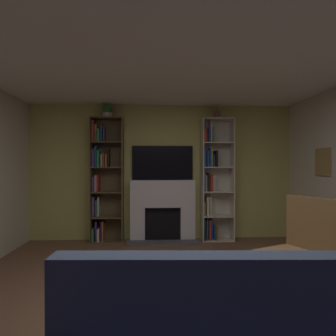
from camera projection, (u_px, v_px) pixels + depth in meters
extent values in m
plane|color=brown|center=(176.00, 326.00, 2.58)|extent=(7.43, 7.43, 0.00)
cube|color=#BFBC65|center=(162.00, 172.00, 5.69)|extent=(5.12, 0.06, 2.57)
cube|color=#A08249|center=(323.00, 162.00, 4.64)|extent=(0.03, 0.40, 0.44)
cube|color=#8F955C|center=(322.00, 162.00, 4.64)|extent=(0.01, 0.34, 0.38)
cube|color=white|center=(176.00, 29.00, 2.56)|extent=(5.12, 6.31, 0.06)
cube|color=white|center=(138.00, 224.00, 5.54)|extent=(0.27, 0.21, 0.62)
cube|color=white|center=(187.00, 223.00, 5.60)|extent=(0.27, 0.21, 0.62)
cube|color=white|center=(163.00, 194.00, 5.56)|extent=(1.21, 0.21, 0.51)
cube|color=black|center=(163.00, 223.00, 5.63)|extent=(0.67, 0.08, 0.62)
cube|color=#525058|center=(163.00, 243.00, 5.32)|extent=(1.31, 0.30, 0.03)
cube|color=black|center=(162.00, 163.00, 5.63)|extent=(1.15, 0.06, 0.64)
cube|color=brown|center=(91.00, 180.00, 5.43)|extent=(0.02, 0.32, 2.29)
cube|color=brown|center=(123.00, 180.00, 5.47)|extent=(0.02, 0.32, 2.29)
cube|color=brown|center=(108.00, 179.00, 5.60)|extent=(0.59, 0.02, 2.29)
cube|color=brown|center=(107.00, 241.00, 5.46)|extent=(0.56, 0.32, 0.02)
cube|color=#347444|center=(94.00, 234.00, 5.45)|extent=(0.04, 0.27, 0.24)
cube|color=#572A71|center=(97.00, 231.00, 5.48)|extent=(0.03, 0.22, 0.36)
cube|color=beige|center=(99.00, 234.00, 5.46)|extent=(0.04, 0.27, 0.23)
cube|color=#62266D|center=(102.00, 231.00, 5.48)|extent=(0.02, 0.22, 0.35)
cube|color=#98652D|center=(104.00, 231.00, 5.46)|extent=(0.02, 0.27, 0.37)
cube|color=brown|center=(107.00, 217.00, 5.45)|extent=(0.56, 0.32, 0.02)
cube|color=#593F74|center=(94.00, 206.00, 5.47)|extent=(0.04, 0.22, 0.37)
cube|color=#31664A|center=(97.00, 208.00, 5.49)|extent=(0.03, 0.18, 0.30)
cube|color=beige|center=(99.00, 206.00, 5.49)|extent=(0.03, 0.18, 0.36)
cube|color=brown|center=(107.00, 192.00, 5.45)|extent=(0.56, 0.32, 0.02)
cube|color=#503A74|center=(94.00, 184.00, 5.46)|extent=(0.03, 0.22, 0.27)
cube|color=beige|center=(96.00, 183.00, 5.48)|extent=(0.04, 0.19, 0.30)
cube|color=#A91F1C|center=(99.00, 183.00, 5.46)|extent=(0.03, 0.23, 0.31)
cube|color=brown|center=(107.00, 167.00, 5.45)|extent=(0.56, 0.32, 0.02)
cube|color=#5C346D|center=(94.00, 158.00, 5.46)|extent=(0.04, 0.23, 0.32)
cube|color=navy|center=(97.00, 157.00, 5.46)|extent=(0.03, 0.23, 0.37)
cube|color=#21753E|center=(99.00, 159.00, 5.44)|extent=(0.04, 0.27, 0.30)
cube|color=beige|center=(102.00, 161.00, 5.48)|extent=(0.03, 0.20, 0.24)
cube|color=red|center=(104.00, 160.00, 5.47)|extent=(0.02, 0.22, 0.26)
cube|color=olive|center=(107.00, 161.00, 5.49)|extent=(0.03, 0.19, 0.24)
cube|color=black|center=(109.00, 157.00, 5.48)|extent=(0.03, 0.21, 0.36)
cube|color=brown|center=(107.00, 143.00, 5.44)|extent=(0.56, 0.32, 0.02)
cube|color=#B13A32|center=(94.00, 132.00, 5.45)|extent=(0.04, 0.23, 0.39)
cube|color=olive|center=(97.00, 134.00, 5.47)|extent=(0.04, 0.20, 0.32)
cube|color=#1F7851|center=(99.00, 136.00, 5.44)|extent=(0.04, 0.26, 0.24)
cube|color=#2C5587|center=(102.00, 134.00, 5.48)|extent=(0.03, 0.18, 0.32)
cube|color=#53326C|center=(104.00, 135.00, 5.48)|extent=(0.03, 0.19, 0.28)
cube|color=brown|center=(107.00, 118.00, 5.44)|extent=(0.56, 0.32, 0.02)
cube|color=beige|center=(202.00, 180.00, 5.54)|extent=(0.02, 0.33, 2.29)
cube|color=beige|center=(232.00, 179.00, 5.58)|extent=(0.02, 0.33, 2.29)
cube|color=beige|center=(215.00, 179.00, 5.72)|extent=(0.59, 0.02, 2.29)
cube|color=beige|center=(217.00, 240.00, 5.57)|extent=(0.56, 0.33, 0.02)
cube|color=black|center=(204.00, 229.00, 5.57)|extent=(0.03, 0.27, 0.37)
cube|color=#2B4E86|center=(206.00, 229.00, 5.58)|extent=(0.03, 0.25, 0.38)
cube|color=#A92C1E|center=(209.00, 229.00, 5.58)|extent=(0.04, 0.25, 0.37)
cube|color=navy|center=(211.00, 229.00, 5.60)|extent=(0.03, 0.23, 0.39)
cube|color=navy|center=(214.00, 232.00, 5.59)|extent=(0.03, 0.25, 0.24)
cube|color=olive|center=(216.00, 233.00, 5.58)|extent=(0.04, 0.27, 0.24)
cube|color=beige|center=(217.00, 216.00, 5.57)|extent=(0.56, 0.33, 0.02)
cube|color=olive|center=(204.00, 209.00, 5.59)|extent=(0.03, 0.22, 0.25)
cube|color=beige|center=(207.00, 206.00, 5.57)|extent=(0.04, 0.25, 0.35)
cube|color=beige|center=(210.00, 206.00, 5.61)|extent=(0.04, 0.20, 0.35)
cube|color=beige|center=(217.00, 192.00, 5.56)|extent=(0.56, 0.33, 0.02)
cube|color=#334E89|center=(204.00, 182.00, 5.57)|extent=(0.03, 0.24, 0.34)
cube|color=beige|center=(206.00, 183.00, 5.58)|extent=(0.02, 0.22, 0.30)
cube|color=black|center=(208.00, 182.00, 5.58)|extent=(0.03, 0.24, 0.34)
cube|color=red|center=(210.00, 184.00, 5.57)|extent=(0.04, 0.26, 0.28)
cube|color=beige|center=(213.00, 183.00, 5.60)|extent=(0.04, 0.21, 0.30)
cube|color=beige|center=(217.00, 167.00, 5.56)|extent=(0.56, 0.33, 0.02)
cube|color=#244996|center=(204.00, 158.00, 5.57)|extent=(0.04, 0.23, 0.34)
cube|color=navy|center=(207.00, 159.00, 5.56)|extent=(0.04, 0.26, 0.31)
cube|color=#20498F|center=(209.00, 157.00, 5.57)|extent=(0.02, 0.25, 0.35)
cube|color=olive|center=(211.00, 157.00, 5.57)|extent=(0.03, 0.24, 0.35)
cube|color=navy|center=(213.00, 161.00, 5.58)|extent=(0.02, 0.23, 0.23)
cube|color=black|center=(215.00, 159.00, 5.57)|extent=(0.04, 0.27, 0.30)
cube|color=beige|center=(217.00, 143.00, 5.56)|extent=(0.56, 0.33, 0.02)
cube|color=#AF3A1F|center=(204.00, 136.00, 5.55)|extent=(0.03, 0.27, 0.24)
cube|color=#B32F34|center=(206.00, 135.00, 5.59)|extent=(0.03, 0.19, 0.27)
cube|color=#1C4594|center=(208.00, 136.00, 5.57)|extent=(0.03, 0.23, 0.27)
cube|color=beige|center=(210.00, 132.00, 5.57)|extent=(0.03, 0.23, 0.40)
cube|color=#3C6C52|center=(212.00, 135.00, 5.60)|extent=(0.02, 0.20, 0.29)
cube|color=beige|center=(217.00, 119.00, 5.55)|extent=(0.56, 0.33, 0.02)
cylinder|color=beige|center=(107.00, 115.00, 5.45)|extent=(0.18, 0.18, 0.09)
sphere|color=#34712F|center=(107.00, 109.00, 5.44)|extent=(0.18, 0.18, 0.18)
cylinder|color=#914742|center=(217.00, 115.00, 5.56)|extent=(0.12, 0.12, 0.14)
cylinder|color=#4C7F3F|center=(218.00, 109.00, 5.56)|extent=(0.01, 0.01, 0.09)
sphere|color=#E0C153|center=(218.00, 107.00, 5.56)|extent=(0.06, 0.06, 0.06)
cylinder|color=#4C7F3F|center=(218.00, 109.00, 5.56)|extent=(0.01, 0.01, 0.09)
sphere|color=#E0C153|center=(218.00, 107.00, 5.56)|extent=(0.04, 0.04, 0.04)
cylinder|color=#4C7F3F|center=(217.00, 109.00, 5.54)|extent=(0.01, 0.01, 0.09)
sphere|color=#E0C153|center=(217.00, 106.00, 5.54)|extent=(0.05, 0.05, 0.05)
cylinder|color=#4C7F3F|center=(217.00, 109.00, 5.56)|extent=(0.01, 0.01, 0.09)
sphere|color=#E0C153|center=(217.00, 107.00, 5.56)|extent=(0.05, 0.05, 0.05)
cube|color=#44526F|center=(236.00, 305.00, 1.52)|extent=(1.91, 0.26, 0.51)
cylinder|color=olive|center=(290.00, 269.00, 3.42)|extent=(0.04, 0.04, 0.42)
cylinder|color=olive|center=(302.00, 299.00, 2.64)|extent=(0.04, 0.04, 0.42)
cylinder|color=olive|center=(254.00, 277.00, 3.16)|extent=(0.04, 0.04, 0.42)
cube|color=#B37D54|center=(295.00, 258.00, 3.02)|extent=(0.80, 0.83, 0.08)
cube|color=olive|center=(295.00, 264.00, 3.02)|extent=(0.80, 0.83, 0.04)
cube|color=olive|center=(313.00, 228.00, 3.15)|extent=(0.32, 0.61, 0.65)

